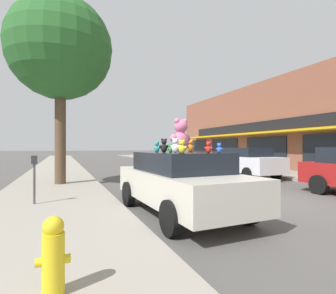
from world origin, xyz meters
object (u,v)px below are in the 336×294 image
object	(u,v)px
teddy_bear_teal	(157,147)
street_tree	(60,49)
teddy_bear_red	(209,147)
teddy_bear_black	(164,146)
teddy_bear_green	(170,148)
plush_art_car	(180,181)
teddy_bear_blue	(219,148)
teddy_bear_orange	(191,146)
parking_meter	(34,173)
teddy_bear_giant	(181,136)
teddy_bear_white	(175,146)
parked_car_far_center	(244,161)
teddy_bear_yellow	(182,147)
fire_hydrant	(53,255)

from	to	relation	value
teddy_bear_teal	street_tree	distance (m)	7.16
teddy_bear_red	teddy_bear_black	bearing A→B (deg)	-10.35
teddy_bear_green	teddy_bear_black	bearing A→B (deg)	-99.77
plush_art_car	teddy_bear_blue	bearing A→B (deg)	-58.04
plush_art_car	teddy_bear_black	size ratio (longest dim) A/B	12.93
teddy_bear_black	teddy_bear_green	bearing A→B (deg)	90.74
teddy_bear_orange	parking_meter	distance (m)	4.22
teddy_bear_giant	teddy_bear_red	world-z (taller)	teddy_bear_giant
teddy_bear_giant	teddy_bear_white	size ratio (longest dim) A/B	2.48
teddy_bear_teal	street_tree	size ratio (longest dim) A/B	0.04
teddy_bear_giant	parking_meter	bearing A→B (deg)	-41.58
teddy_bear_black	teddy_bear_orange	size ratio (longest dim) A/B	0.99
teddy_bear_black	teddy_bear_white	xyz separation A→B (m)	(0.05, -0.58, -0.00)
teddy_bear_giant	plush_art_car	bearing A→B (deg)	41.49
parked_car_far_center	parking_meter	xyz separation A→B (m)	(-9.80, -3.87, 0.08)
teddy_bear_yellow	fire_hydrant	xyz separation A→B (m)	(-2.36, -1.97, -1.10)
teddy_bear_red	fire_hydrant	size ratio (longest dim) A/B	0.33
teddy_bear_blue	fire_hydrant	bearing A→B (deg)	91.37
teddy_bear_orange	plush_art_car	bearing A→B (deg)	32.77
plush_art_car	teddy_bear_yellow	xyz separation A→B (m)	(-0.40, -0.96, 0.83)
teddy_bear_red	teddy_bear_teal	xyz separation A→B (m)	(-0.90, 0.96, 0.01)
teddy_bear_yellow	parked_car_far_center	world-z (taller)	teddy_bear_yellow
teddy_bear_black	teddy_bear_yellow	world-z (taller)	teddy_bear_black
teddy_bear_green	parked_car_far_center	size ratio (longest dim) A/B	0.05
teddy_bear_black	street_tree	xyz separation A→B (m)	(-2.38, 5.58, 3.98)
teddy_bear_black	parking_meter	bearing A→B (deg)	-29.58
plush_art_car	teddy_bear_green	distance (m)	0.90
teddy_bear_giant	teddy_bear_green	bearing A→B (deg)	22.74
teddy_bear_green	teddy_bear_black	xyz separation A→B (m)	(-0.01, 0.40, 0.06)
plush_art_car	teddy_bear_blue	world-z (taller)	teddy_bear_blue
teddy_bear_giant	teddy_bear_teal	size ratio (longest dim) A/B	3.05
plush_art_car	street_tree	world-z (taller)	street_tree
teddy_bear_black	teddy_bear_red	bearing A→B (deg)	130.66
street_tree	fire_hydrant	xyz separation A→B (m)	(-0.03, -8.69, -5.12)
plush_art_car	teddy_bear_green	world-z (taller)	teddy_bear_green
teddy_bear_giant	parking_meter	xyz separation A→B (m)	(-3.42, 1.77, -0.96)
teddy_bear_green	street_tree	bearing A→B (deg)	-78.95
teddy_bear_red	teddy_bear_white	world-z (taller)	teddy_bear_white
teddy_bear_teal	fire_hydrant	bearing A→B (deg)	115.86
teddy_bear_orange	parked_car_far_center	distance (m)	7.77
plush_art_car	teddy_bear_orange	distance (m)	1.26
plush_art_car	teddy_bear_yellow	size ratio (longest dim) A/B	15.66
plush_art_car	teddy_bear_orange	size ratio (longest dim) A/B	12.80
plush_art_car	teddy_bear_blue	distance (m)	1.30
fire_hydrant	teddy_bear_teal	bearing A→B (deg)	54.82
teddy_bear_green	street_tree	world-z (taller)	street_tree
teddy_bear_giant	parked_car_far_center	xyz separation A→B (m)	(6.37, 5.64, -1.04)
teddy_bear_blue	street_tree	size ratio (longest dim) A/B	0.03
teddy_bear_green	teddy_bear_white	world-z (taller)	teddy_bear_white
teddy_bear_teal	street_tree	world-z (taller)	street_tree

